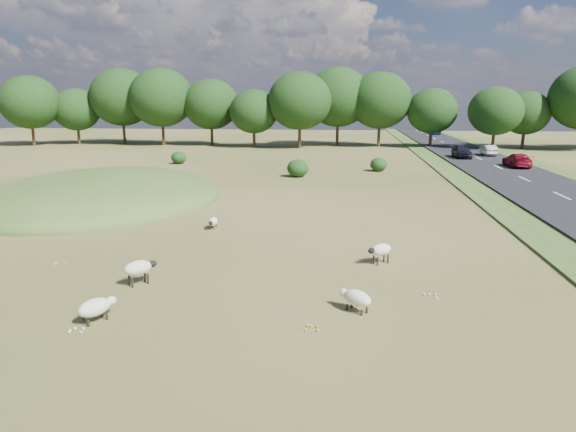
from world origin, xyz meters
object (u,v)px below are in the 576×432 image
object	(u,v)px
sheep_3	(356,298)
car_4	(488,150)
car_0	(435,131)
car_2	(517,160)
car_3	(462,151)
sheep_0	(213,222)
sheep_2	(139,268)
sheep_4	(96,307)
sheep_1	(381,250)

from	to	relation	value
sheep_3	car_4	distance (m)	51.63
car_0	car_2	bearing A→B (deg)	90.00
sheep_3	car_3	xyz separation A→B (m)	(12.73, 45.81, 0.54)
sheep_0	sheep_2	size ratio (longest dim) A/B	0.87
sheep_4	car_0	bearing A→B (deg)	16.88
car_2	car_0	bearing A→B (deg)	-90.00
car_0	car_3	world-z (taller)	car_3
car_4	sheep_2	bearing A→B (deg)	62.52
sheep_1	sheep_4	size ratio (longest dim) A/B	0.89
sheep_3	car_0	distance (m)	90.50
sheep_2	car_4	bearing A→B (deg)	16.05
sheep_3	car_2	xyz separation A→B (m)	(16.53, 37.85, 0.46)
sheep_0	sheep_3	distance (m)	12.82
sheep_0	car_0	xyz separation A→B (m)	(24.10, 78.63, 0.52)
car_4	car_2	bearing A→B (deg)	90.00
sheep_4	car_2	size ratio (longest dim) A/B	0.29
sheep_0	sheep_4	world-z (taller)	sheep_4
sheep_0	sheep_1	bearing A→B (deg)	57.74
sheep_0	sheep_2	world-z (taller)	sheep_2
sheep_1	car_2	world-z (taller)	car_2
sheep_1	sheep_4	bearing A→B (deg)	-1.43
sheep_0	car_2	xyz separation A→B (m)	(24.10, 27.50, 0.54)
sheep_4	car_3	size ratio (longest dim) A/B	0.30
sheep_4	car_4	size ratio (longest dim) A/B	0.35
car_0	car_3	bearing A→B (deg)	84.97
car_2	car_3	size ratio (longest dim) A/B	1.06
car_4	sheep_0	bearing A→B (deg)	58.00
sheep_0	sheep_1	xyz separation A→B (m)	(8.66, -5.14, 0.23)
sheep_2	sheep_3	world-z (taller)	sheep_2
sheep_4	car_2	xyz separation A→B (m)	(24.64, 39.61, 0.45)
car_0	car_3	xyz separation A→B (m)	(-3.80, -43.17, 0.09)
sheep_4	car_0	distance (m)	94.03
sheep_3	car_3	world-z (taller)	car_3
sheep_1	car_0	distance (m)	85.18
sheep_1	car_3	distance (m)	42.24
sheep_4	car_2	world-z (taller)	car_2
car_0	sheep_1	bearing A→B (deg)	79.56
car_3	car_0	bearing A→B (deg)	84.97
sheep_2	car_2	xyz separation A→B (m)	(24.61, 36.26, 0.27)
sheep_1	sheep_4	world-z (taller)	sheep_1
sheep_3	sheep_4	bearing A→B (deg)	51.51
sheep_2	sheep_3	xyz separation A→B (m)	(8.08, -1.59, -0.19)
sheep_3	car_4	bearing A→B (deg)	-69.42
car_4	car_3	bearing A→B (deg)	39.19
car_2	car_3	world-z (taller)	car_3
sheep_1	sheep_2	distance (m)	9.86
sheep_3	car_4	world-z (taller)	car_4
sheep_1	car_0	size ratio (longest dim) A/B	0.26
sheep_1	car_4	bearing A→B (deg)	-148.06
sheep_2	car_3	bearing A→B (deg)	18.33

